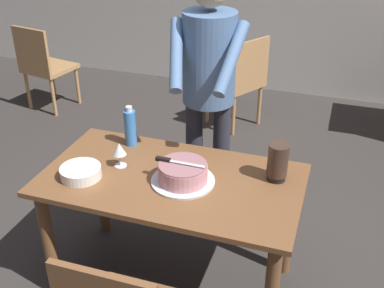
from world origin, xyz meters
name	(u,v)px	position (x,y,z in m)	size (l,w,h in m)	color
ground_plane	(174,280)	(0.00, 0.00, 0.00)	(14.00, 14.00, 0.00)	#383330
main_dining_table	(172,198)	(0.00, 0.00, 0.62)	(1.40, 0.76, 0.75)	brown
cake_on_platter	(183,174)	(0.07, -0.02, 0.80)	(0.34, 0.34, 0.11)	silver
cake_knife	(170,161)	(0.00, -0.02, 0.87)	(0.27, 0.03, 0.02)	silver
plate_stack	(81,172)	(-0.46, -0.15, 0.78)	(0.22, 0.22, 0.06)	white
wine_glass_near	(119,150)	(-0.31, 0.02, 0.85)	(0.08, 0.08, 0.14)	silver
water_bottle	(130,127)	(-0.36, 0.27, 0.86)	(0.07, 0.07, 0.25)	#387AC6
hurricane_lamp	(278,162)	(0.54, 0.17, 0.86)	(0.11, 0.11, 0.21)	black
person_cutting_cake	(209,83)	(0.02, 0.59, 1.08)	(0.46, 0.57, 1.72)	#2D2D38
background_chair_0	(240,79)	(-0.13, 2.18, 0.49)	(0.60, 0.60, 0.90)	tan
background_chair_1	(44,65)	(-2.15, 1.94, 0.49)	(0.52, 0.52, 0.90)	tan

